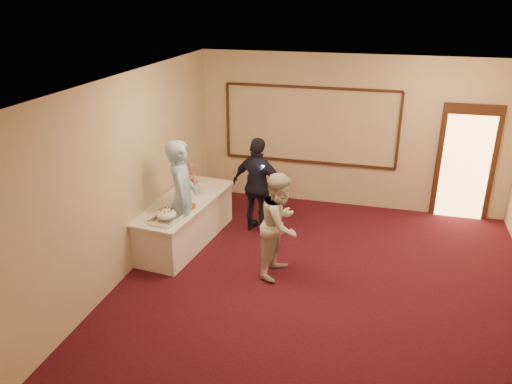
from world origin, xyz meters
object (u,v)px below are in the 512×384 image
pavlova_tray (166,216)px  tart (189,207)px  plate_stack_a (180,194)px  guest (258,186)px  buffet_table (185,221)px  cupcake_stand (189,175)px  plate_stack_b (204,189)px  man (183,199)px  woman (280,225)px

pavlova_tray → tart: 0.55m
plate_stack_a → tart: 0.47m
pavlova_tray → guest: bearing=56.1°
buffet_table → tart: (0.22, -0.29, 0.41)m
cupcake_stand → plate_stack_b: size_ratio=2.20×
pavlova_tray → plate_stack_b: (0.16, 1.22, 0.00)m
plate_stack_a → plate_stack_b: bearing=47.2°
man → guest: man is taller
buffet_table → woman: size_ratio=1.48×
man → plate_stack_a: bearing=10.4°
tart → buffet_table: bearing=126.9°
cupcake_stand → plate_stack_a: size_ratio=2.34×
cupcake_stand → man: man is taller
cupcake_stand → man: size_ratio=0.23×
pavlova_tray → man: bearing=77.9°
pavlova_tray → man: (0.09, 0.43, 0.12)m
buffet_table → cupcake_stand: cupcake_stand is taller
plate_stack_b → man: (-0.07, -0.79, 0.12)m
woman → tart: bearing=90.2°
woman → guest: (-0.70, 1.33, 0.05)m
plate_stack_b → tart: 0.70m
cupcake_stand → plate_stack_b: (0.44, -0.41, -0.08)m
buffet_table → tart: bearing=-53.1°
man → guest: size_ratio=1.12×
cupcake_stand → man: 1.25m
pavlova_tray → tart: (0.15, 0.52, -0.06)m
guest → woman: bearing=132.2°
buffet_table → plate_stack_a: plate_stack_a is taller
cupcake_stand → woman: bearing=-34.7°
plate_stack_a → woman: 2.01m
plate_stack_a → man: 0.52m
cupcake_stand → tart: (0.43, -1.11, -0.13)m
pavlova_tray → cupcake_stand: cupcake_stand is taller
woman → guest: size_ratio=0.94×
buffet_table → cupcake_stand: size_ratio=5.41×
pavlova_tray → cupcake_stand: bearing=99.7°
pavlova_tray → plate_stack_a: 0.89m
tart → guest: guest is taller
cupcake_stand → plate_stack_a: cupcake_stand is taller
tart → guest: bearing=49.2°
plate_stack_a → tart: size_ratio=0.71×
pavlova_tray → plate_stack_b: 1.23m
cupcake_stand → man: bearing=-72.8°
guest → plate_stack_b: bearing=35.7°
buffet_table → cupcake_stand: bearing=104.6°
plate_stack_a → woman: bearing=-18.9°
buffet_table → plate_stack_a: (-0.09, 0.07, 0.46)m
buffet_table → plate_stack_a: size_ratio=12.67×
buffet_table → pavlova_tray: 0.94m
plate_stack_a → guest: 1.38m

